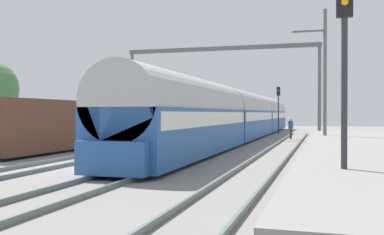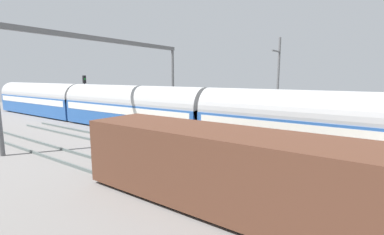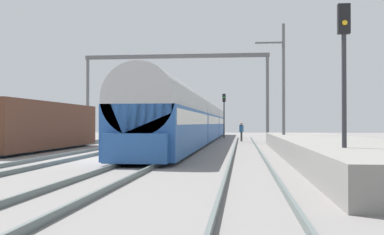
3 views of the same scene
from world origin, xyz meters
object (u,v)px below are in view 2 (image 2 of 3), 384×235
(passenger_train, at_px, (130,108))
(catenary_gantry, at_px, (110,62))
(railway_signal_far, at_px, (85,91))
(person_crossing, at_px, (156,113))
(freight_car, at_px, (240,172))

(passenger_train, bearing_deg, catenary_gantry, -179.99)
(railway_signal_far, distance_m, catenary_gantry, 10.95)
(passenger_train, height_order, catenary_gantry, catenary_gantry)
(person_crossing, bearing_deg, railway_signal_far, 35.63)
(freight_car, distance_m, person_crossing, 19.37)
(passenger_train, bearing_deg, railway_signal_far, 78.95)
(freight_car, bearing_deg, railway_signal_far, 67.44)
(freight_car, distance_m, railway_signal_far, 26.56)
(freight_car, height_order, catenary_gantry, catenary_gantry)
(railway_signal_far, bearing_deg, person_crossing, -78.40)
(passenger_train, bearing_deg, freight_car, -119.37)
(passenger_train, xyz_separation_m, catenary_gantry, (-2.06, -0.00, 3.95))
(railway_signal_far, height_order, catenary_gantry, catenary_gantry)
(freight_car, bearing_deg, passenger_train, 60.63)
(person_crossing, bearing_deg, freight_car, 165.42)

